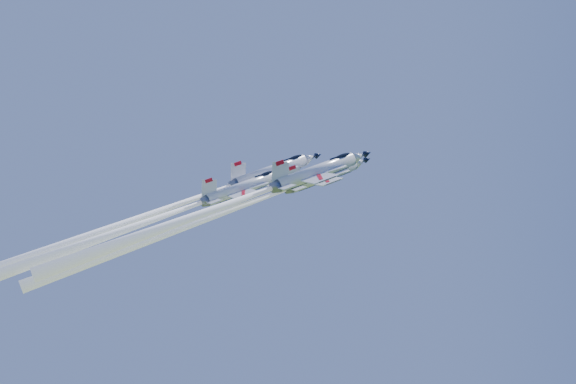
% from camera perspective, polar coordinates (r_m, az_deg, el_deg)
% --- Properties ---
extents(jet_lead, '(33.93, 28.14, 37.73)m').
position_cam_1_polar(jet_lead, '(97.07, -5.61, -1.76)').
color(jet_lead, silver).
extents(jet_left, '(40.51, 34.16, 48.68)m').
position_cam_1_polar(jet_left, '(99.28, -13.39, -2.39)').
color(jet_left, silver).
extents(jet_right, '(31.22, 25.37, 31.35)m').
position_cam_1_polar(jet_right, '(88.59, -5.19, -1.02)').
color(jet_right, silver).
extents(jet_slot, '(29.33, 23.91, 29.97)m').
position_cam_1_polar(jet_slot, '(95.70, -11.32, -2.22)').
color(jet_slot, silver).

